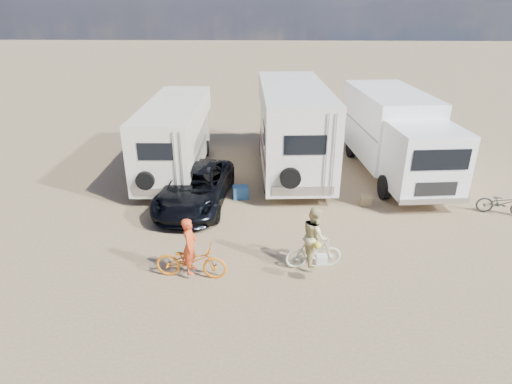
{
  "coord_description": "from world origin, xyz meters",
  "views": [
    {
      "loc": [
        -1.5,
        -10.42,
        6.96
      ],
      "look_at": [
        -1.85,
        2.15,
        1.3
      ],
      "focal_mm": 30.46,
      "sensor_mm": 36.0,
      "label": 1
    }
  ],
  "objects_px": {
    "cooler": "(241,192)",
    "crate": "(366,200)",
    "bike_parked": "(503,203)",
    "dark_suv": "(195,187)",
    "rv_left": "(176,139)",
    "box_truck": "(396,137)",
    "bike_woman": "(314,252)",
    "bike_man": "(191,261)",
    "rv_main": "(293,131)",
    "rider_woman": "(314,241)",
    "rider_man": "(190,251)"
  },
  "relations": [
    {
      "from": "rv_main",
      "to": "cooler",
      "type": "relative_size",
      "value": 12.7
    },
    {
      "from": "box_truck",
      "to": "rv_left",
      "type": "bearing_deg",
      "value": 174.48
    },
    {
      "from": "rv_main",
      "to": "bike_parked",
      "type": "xyz_separation_m",
      "value": [
        7.14,
        -3.87,
        -1.41
      ]
    },
    {
      "from": "rv_left",
      "to": "box_truck",
      "type": "height_order",
      "value": "box_truck"
    },
    {
      "from": "rv_left",
      "to": "cooler",
      "type": "relative_size",
      "value": 12.22
    },
    {
      "from": "bike_parked",
      "to": "dark_suv",
      "type": "bearing_deg",
      "value": 102.57
    },
    {
      "from": "box_truck",
      "to": "rider_woman",
      "type": "xyz_separation_m",
      "value": [
        -4.02,
        -7.12,
        -0.83
      ]
    },
    {
      "from": "bike_woman",
      "to": "rider_woman",
      "type": "relative_size",
      "value": 0.95
    },
    {
      "from": "rv_main",
      "to": "crate",
      "type": "distance_m",
      "value": 4.45
    },
    {
      "from": "rider_woman",
      "to": "cooler",
      "type": "bearing_deg",
      "value": 19.39
    },
    {
      "from": "rv_main",
      "to": "bike_parked",
      "type": "bearing_deg",
      "value": -31.72
    },
    {
      "from": "box_truck",
      "to": "crate",
      "type": "bearing_deg",
      "value": -125.09
    },
    {
      "from": "dark_suv",
      "to": "bike_woman",
      "type": "height_order",
      "value": "dark_suv"
    },
    {
      "from": "rider_woman",
      "to": "bike_parked",
      "type": "xyz_separation_m",
      "value": [
        6.88,
        3.47,
        -0.41
      ]
    },
    {
      "from": "bike_woman",
      "to": "crate",
      "type": "height_order",
      "value": "bike_woman"
    },
    {
      "from": "rv_left",
      "to": "cooler",
      "type": "distance_m",
      "value": 4.06
    },
    {
      "from": "bike_man",
      "to": "cooler",
      "type": "bearing_deg",
      "value": -6.95
    },
    {
      "from": "rider_woman",
      "to": "bike_parked",
      "type": "relative_size",
      "value": 1.02
    },
    {
      "from": "rider_man",
      "to": "bike_parked",
      "type": "bearing_deg",
      "value": -64.17
    },
    {
      "from": "box_truck",
      "to": "cooler",
      "type": "bearing_deg",
      "value": -163.55
    },
    {
      "from": "bike_man",
      "to": "bike_woman",
      "type": "bearing_deg",
      "value": -76.28
    },
    {
      "from": "bike_man",
      "to": "crate",
      "type": "relative_size",
      "value": 4.72
    },
    {
      "from": "rv_main",
      "to": "bike_man",
      "type": "xyz_separation_m",
      "value": [
        -3.07,
        -7.9,
        -1.33
      ]
    },
    {
      "from": "cooler",
      "to": "crate",
      "type": "bearing_deg",
      "value": -15.63
    },
    {
      "from": "rv_left",
      "to": "dark_suv",
      "type": "height_order",
      "value": "rv_left"
    },
    {
      "from": "rider_man",
      "to": "bike_woman",
      "type": "bearing_deg",
      "value": -76.28
    },
    {
      "from": "dark_suv",
      "to": "rider_man",
      "type": "bearing_deg",
      "value": -78.44
    },
    {
      "from": "dark_suv",
      "to": "bike_woman",
      "type": "relative_size",
      "value": 3.08
    },
    {
      "from": "rv_main",
      "to": "cooler",
      "type": "xyz_separation_m",
      "value": [
        -2.05,
        -2.78,
        -1.61
      ]
    },
    {
      "from": "rider_man",
      "to": "bike_parked",
      "type": "relative_size",
      "value": 0.96
    },
    {
      "from": "rv_left",
      "to": "rider_man",
      "type": "xyz_separation_m",
      "value": [
        1.87,
        -7.67,
        -0.71
      ]
    },
    {
      "from": "cooler",
      "to": "crate",
      "type": "xyz_separation_m",
      "value": [
        4.63,
        -0.45,
        -0.07
      ]
    },
    {
      "from": "cooler",
      "to": "crate",
      "type": "height_order",
      "value": "cooler"
    },
    {
      "from": "box_truck",
      "to": "bike_man",
      "type": "xyz_separation_m",
      "value": [
        -7.35,
        -7.67,
        -1.16
      ]
    },
    {
      "from": "rider_woman",
      "to": "rv_main",
      "type": "bearing_deg",
      "value": -5.46
    },
    {
      "from": "rv_left",
      "to": "bike_parked",
      "type": "xyz_separation_m",
      "value": [
        12.07,
        -3.64,
        -1.08
      ]
    },
    {
      "from": "bike_woman",
      "to": "bike_man",
      "type": "bearing_deg",
      "value": 91.92
    },
    {
      "from": "bike_man",
      "to": "bike_woman",
      "type": "relative_size",
      "value": 1.22
    },
    {
      "from": "rv_left",
      "to": "rider_woman",
      "type": "relative_size",
      "value": 4.23
    },
    {
      "from": "cooler",
      "to": "dark_suv",
      "type": "bearing_deg",
      "value": -169.57
    },
    {
      "from": "rv_left",
      "to": "rider_woman",
      "type": "distance_m",
      "value": 8.84
    },
    {
      "from": "rider_man",
      "to": "cooler",
      "type": "bearing_deg",
      "value": -6.95
    },
    {
      "from": "rv_left",
      "to": "bike_man",
      "type": "height_order",
      "value": "rv_left"
    },
    {
      "from": "rv_main",
      "to": "dark_suv",
      "type": "xyz_separation_m",
      "value": [
        -3.66,
        -3.38,
        -1.16
      ]
    },
    {
      "from": "bike_parked",
      "to": "cooler",
      "type": "height_order",
      "value": "bike_parked"
    },
    {
      "from": "rv_main",
      "to": "bike_man",
      "type": "relative_size",
      "value": 3.8
    },
    {
      "from": "dark_suv",
      "to": "rider_woman",
      "type": "height_order",
      "value": "rider_woman"
    },
    {
      "from": "dark_suv",
      "to": "rider_man",
      "type": "xyz_separation_m",
      "value": [
        0.59,
        -4.52,
        0.12
      ]
    },
    {
      "from": "box_truck",
      "to": "bike_man",
      "type": "bearing_deg",
      "value": -139.28
    },
    {
      "from": "rider_man",
      "to": "bike_parked",
      "type": "height_order",
      "value": "rider_man"
    }
  ]
}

